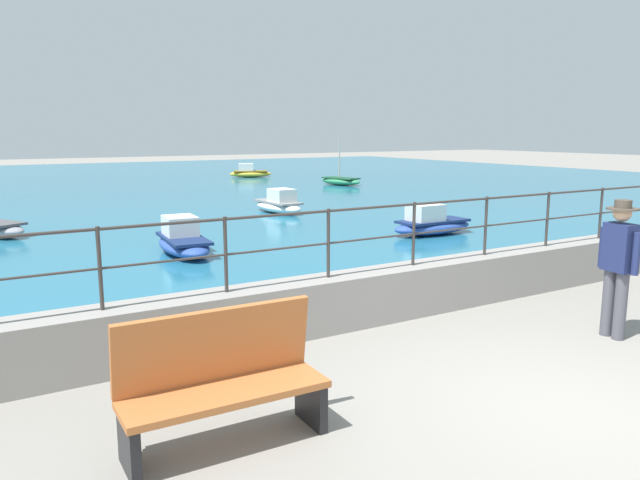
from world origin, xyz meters
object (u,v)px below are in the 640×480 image
at_px(bench_main, 222,378).
at_px(person_walking, 618,262).
at_px(boat_1, 279,204).
at_px(boat_4, 341,181).
at_px(boat_3, 250,172).
at_px(boat_7, 183,241).
at_px(boat_2, 431,224).

relative_size(bench_main, person_walking, 0.98).
distance_m(boat_1, boat_4, 10.14).
height_order(boat_3, boat_4, boat_4).
relative_size(person_walking, boat_3, 0.71).
relative_size(bench_main, boat_1, 0.73).
height_order(bench_main, boat_7, bench_main).
height_order(boat_3, boat_7, same).
relative_size(boat_1, boat_2, 1.01).
distance_m(person_walking, boat_1, 12.60).
distance_m(person_walking, boat_4, 21.61).
height_order(person_walking, boat_4, boat_4).
bearing_deg(boat_7, bench_main, -106.18).
height_order(boat_1, boat_4, boat_4).
xyz_separation_m(bench_main, boat_4, (13.95, 19.67, -0.30)).
distance_m(person_walking, boat_3, 27.51).
height_order(boat_2, boat_3, same).
relative_size(boat_2, boat_7, 0.98).
height_order(person_walking, boat_7, person_walking).
bearing_deg(boat_3, boat_1, -111.10).
bearing_deg(boat_2, boat_3, 78.27).
bearing_deg(boat_2, bench_main, -140.60).
height_order(bench_main, boat_2, bench_main).
height_order(bench_main, person_walking, person_walking).
xyz_separation_m(boat_4, boat_7, (-11.74, -12.05, 0.06)).
relative_size(bench_main, boat_2, 0.74).
bearing_deg(boat_1, person_walking, -97.64).
xyz_separation_m(person_walking, boat_2, (3.02, 6.85, -0.65)).
relative_size(person_walking, boat_4, 0.71).
height_order(boat_2, boat_7, same).
distance_m(boat_3, boat_4, 7.01).
bearing_deg(bench_main, person_walking, -0.93).
relative_size(boat_4, boat_7, 1.04).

